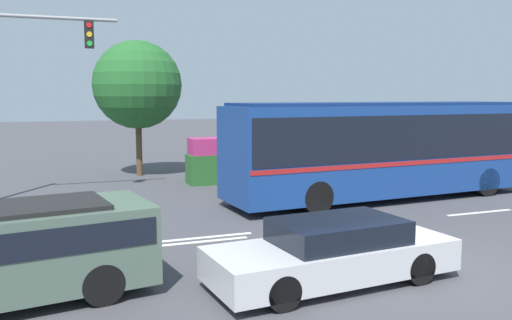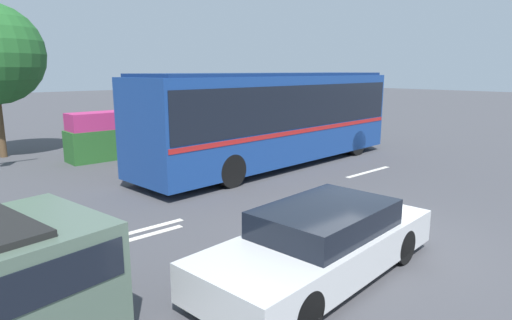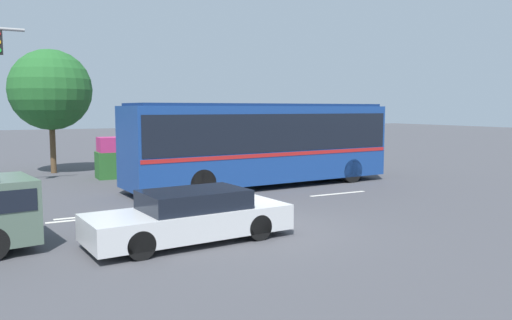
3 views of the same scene
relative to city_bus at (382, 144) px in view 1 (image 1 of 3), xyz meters
The scene contains 9 objects.
ground_plane 7.48m from the city_bus, 119.77° to the right, with size 140.00×140.00×0.00m, color #444449.
city_bus is the anchor object (origin of this frame).
sedan_foreground 8.83m from the city_bus, 129.47° to the right, with size 4.91×2.17×1.21m.
traffic_light_pole 12.57m from the city_bus, 162.87° to the left, with size 4.70×0.24×6.52m.
flowering_hedge 5.37m from the city_bus, 101.28° to the left, with size 9.02×1.11×1.84m.
street_tree_left 11.08m from the city_bus, 130.13° to the left, with size 3.84×3.84×5.93m.
lane_stripe_near 3.84m from the city_bus, 62.42° to the right, with size 2.40×0.16×0.01m, color silver.
lane_stripe_mid 8.10m from the city_bus, 156.46° to the right, with size 2.40×0.16×0.01m, color silver.
lane_stripe_far 7.75m from the city_bus, 158.17° to the right, with size 2.40×0.16×0.01m, color silver.
Camera 1 is at (-6.74, -9.04, 3.52)m, focal length 37.14 mm.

